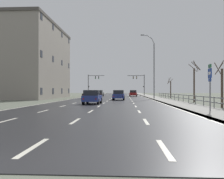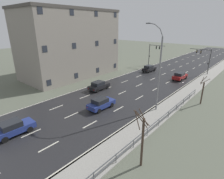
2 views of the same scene
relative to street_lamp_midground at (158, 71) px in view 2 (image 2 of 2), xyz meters
name	(u,v)px [view 2 (image 2 of 2)]	position (x,y,z in m)	size (l,w,h in m)	color
ground_plane	(146,82)	(-7.46, 10.47, -5.63)	(160.00, 160.00, 0.12)	#5B6051
road_asphalt_strip	(171,71)	(-7.46, 22.46, -5.56)	(14.00, 120.00, 0.03)	#232326
sidewalk_right	(207,77)	(0.97, 22.47, -5.51)	(3.00, 120.00, 0.12)	gray
guardrail	(125,149)	(2.39, -10.14, -4.86)	(0.07, 38.91, 1.00)	#515459
street_lamp_midground	(158,71)	(0.00, 0.00, 0.00)	(2.44, 0.24, 11.36)	slate
traffic_signal_right	(205,57)	(-0.73, 24.70, -1.52)	(4.78, 0.36, 5.90)	#38383A
traffic_signal_left	(153,51)	(-14.23, 25.04, -1.50)	(4.67, 0.36, 5.95)	#38383A
car_far_right	(101,103)	(-5.95, -4.56, -4.77)	(1.90, 4.13, 1.57)	navy
car_near_right	(149,68)	(-11.46, 18.44, -4.77)	(1.99, 4.18, 1.57)	black
car_far_left	(13,128)	(-8.65, -15.20, -4.77)	(1.90, 4.13, 1.57)	navy
car_distant	(99,86)	(-11.57, 0.71, -4.77)	(1.93, 4.15, 1.57)	black
car_mid_centre	(180,76)	(-2.94, 16.47, -4.77)	(1.95, 4.16, 1.57)	maroon
brick_building	(70,44)	(-23.49, 3.98, 1.57)	(10.92, 21.12, 14.27)	gray
bare_tree_mid	(142,140)	(4.10, -10.29, -3.00)	(1.50, 0.95, 5.42)	#423328
bare_tree_far	(202,92)	(4.18, 6.24, -3.66)	(1.20, 0.89, 4.17)	#423328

